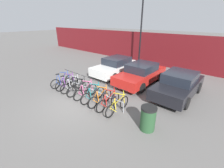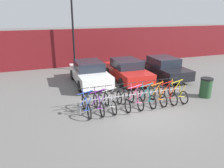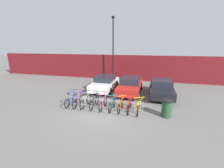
# 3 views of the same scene
# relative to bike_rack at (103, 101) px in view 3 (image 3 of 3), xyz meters

# --- Properties ---
(ground_plane) EXTENTS (120.00, 120.00, 0.00)m
(ground_plane) POSITION_rel_bike_rack_xyz_m (0.14, -0.68, -0.50)
(ground_plane) COLOR #605E5B
(hoarding_wall) EXTENTS (36.00, 0.16, 3.00)m
(hoarding_wall) POSITION_rel_bike_rack_xyz_m (0.14, 8.82, 1.00)
(hoarding_wall) COLOR maroon
(hoarding_wall) RESTS_ON ground
(bike_rack) EXTENTS (5.26, 0.04, 0.57)m
(bike_rack) POSITION_rel_bike_rack_xyz_m (0.00, 0.00, 0.00)
(bike_rack) COLOR gray
(bike_rack) RESTS_ON ground
(bicycle_blue) EXTENTS (0.68, 1.71, 1.05)m
(bicycle_blue) POSITION_rel_bike_rack_xyz_m (-2.36, -0.15, -0.12)
(bicycle_blue) COLOR black
(bicycle_blue) RESTS_ON ground
(bicycle_purple) EXTENTS (0.68, 1.71, 1.05)m
(bicycle_purple) POSITION_rel_bike_rack_xyz_m (-1.80, -0.15, -0.12)
(bicycle_purple) COLOR black
(bicycle_purple) RESTS_ON ground
(bicycle_silver) EXTENTS (0.68, 1.71, 1.05)m
(bicycle_silver) POSITION_rel_bike_rack_xyz_m (-1.25, -0.15, -0.12)
(bicycle_silver) COLOR black
(bicycle_silver) RESTS_ON ground
(bicycle_black) EXTENTS (0.68, 1.71, 1.05)m
(bicycle_black) POSITION_rel_bike_rack_xyz_m (-0.61, -0.15, -0.12)
(bicycle_black) COLOR black
(bicycle_black) RESTS_ON ground
(bicycle_pink) EXTENTS (0.68, 1.71, 1.05)m
(bicycle_pink) POSITION_rel_bike_rack_xyz_m (0.02, -0.15, -0.12)
(bicycle_pink) COLOR black
(bicycle_pink) RESTS_ON ground
(bicycle_teal) EXTENTS (0.68, 1.71, 1.05)m
(bicycle_teal) POSITION_rel_bike_rack_xyz_m (0.64, -0.15, -0.12)
(bicycle_teal) COLOR black
(bicycle_teal) RESTS_ON ground
(bicycle_orange) EXTENTS (0.68, 1.71, 1.05)m
(bicycle_orange) POSITION_rel_bike_rack_xyz_m (1.21, -0.15, -0.12)
(bicycle_orange) COLOR black
(bicycle_orange) RESTS_ON ground
(bicycle_red) EXTENTS (0.68, 1.71, 1.05)m
(bicycle_red) POSITION_rel_bike_rack_xyz_m (1.77, -0.15, -0.12)
(bicycle_red) COLOR black
(bicycle_red) RESTS_ON ground
(bicycle_yellow) EXTENTS (0.68, 1.71, 1.05)m
(bicycle_yellow) POSITION_rel_bike_rack_xyz_m (2.36, -0.15, -0.12)
(bicycle_yellow) COLOR black
(bicycle_yellow) RESTS_ON ground
(car_white) EXTENTS (1.91, 4.22, 1.40)m
(car_white) POSITION_rel_bike_rack_xyz_m (-1.17, 4.02, 0.19)
(car_white) COLOR silver
(car_white) RESTS_ON ground
(car_red) EXTENTS (1.91, 4.29, 1.40)m
(car_red) POSITION_rel_bike_rack_xyz_m (1.26, 3.75, 0.19)
(car_red) COLOR red
(car_red) RESTS_ON ground
(car_black) EXTENTS (1.91, 4.15, 1.40)m
(car_black) POSITION_rel_bike_rack_xyz_m (3.89, 3.55, 0.19)
(car_black) COLOR black
(car_black) RESTS_ON ground
(lamp_post) EXTENTS (0.24, 0.44, 7.17)m
(lamp_post) POSITION_rel_bike_rack_xyz_m (-1.37, 7.83, 3.44)
(lamp_post) COLOR black
(lamp_post) RESTS_ON ground
(trash_bin) EXTENTS (0.63, 0.63, 1.03)m
(trash_bin) POSITION_rel_bike_rack_xyz_m (4.02, -0.28, 0.02)
(trash_bin) COLOR #234728
(trash_bin) RESTS_ON ground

